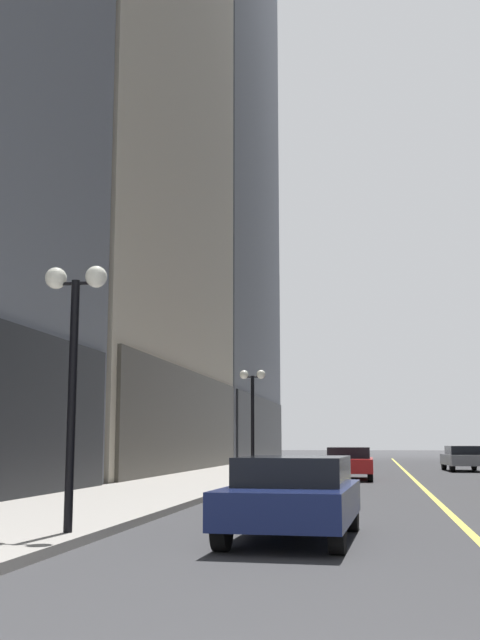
# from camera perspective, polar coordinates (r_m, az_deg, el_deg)

# --- Properties ---
(ground_plane) EXTENTS (200.00, 200.00, 0.00)m
(ground_plane) POSITION_cam_1_polar(r_m,az_deg,el_deg) (38.40, 12.22, -10.97)
(ground_plane) COLOR #38383A
(sidewalk_left) EXTENTS (4.50, 78.00, 0.15)m
(sidewalk_left) POSITION_cam_1_polar(r_m,az_deg,el_deg) (38.93, -0.23, -11.02)
(sidewalk_left) COLOR #9E9991
(sidewalk_left) RESTS_ON ground
(lane_centre_stripe) EXTENTS (0.16, 70.00, 0.01)m
(lane_centre_stripe) POSITION_cam_1_polar(r_m,az_deg,el_deg) (38.40, 12.22, -10.97)
(lane_centre_stripe) COLOR #E5D64C
(lane_centre_stripe) RESTS_ON ground
(building_left_far) EXTENTS (12.65, 26.00, 76.98)m
(building_left_far) POSITION_cam_1_polar(r_m,az_deg,el_deg) (74.81, -3.56, 20.69)
(building_left_far) COLOR slate
(building_left_far) RESTS_ON ground
(car_navy) EXTENTS (2.08, 4.25, 1.32)m
(car_navy) POSITION_cam_1_polar(r_m,az_deg,el_deg) (13.00, 3.91, -12.57)
(car_navy) COLOR #141E4C
(car_navy) RESTS_ON ground
(car_red) EXTENTS (1.97, 4.80, 1.32)m
(car_red) POSITION_cam_1_polar(r_m,az_deg,el_deg) (33.25, 7.97, -10.20)
(car_red) COLOR #B21919
(car_red) RESTS_ON ground
(car_grey) EXTENTS (2.06, 4.47, 1.32)m
(car_grey) POSITION_cam_1_polar(r_m,az_deg,el_deg) (43.52, 15.98, -9.61)
(car_grey) COLOR slate
(car_grey) RESTS_ON ground
(street_lamp_left_near) EXTENTS (1.06, 0.36, 4.43)m
(street_lamp_left_near) POSITION_cam_1_polar(r_m,az_deg,el_deg) (13.05, -12.01, -1.22)
(street_lamp_left_near) COLOR black
(street_lamp_left_near) RESTS_ON ground
(street_lamp_left_far) EXTENTS (1.06, 0.36, 4.43)m
(street_lamp_left_far) POSITION_cam_1_polar(r_m,az_deg,el_deg) (31.77, 0.92, -5.78)
(street_lamp_left_far) COLOR black
(street_lamp_left_far) RESTS_ON ground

